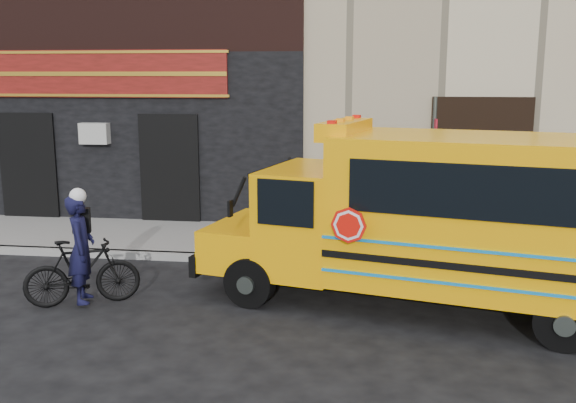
# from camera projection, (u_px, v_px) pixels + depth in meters

# --- Properties ---
(ground) EXTENTS (120.00, 120.00, 0.00)m
(ground) POSITION_uv_depth(u_px,v_px,m) (264.00, 312.00, 9.97)
(ground) COLOR black
(ground) RESTS_ON ground
(curb) EXTENTS (40.00, 0.20, 0.15)m
(curb) POSITION_uv_depth(u_px,v_px,m) (287.00, 261.00, 12.48)
(curb) COLOR gray
(curb) RESTS_ON ground
(sidewalk) EXTENTS (40.00, 3.00, 0.15)m
(sidewalk) POSITION_uv_depth(u_px,v_px,m) (296.00, 241.00, 13.94)
(sidewalk) COLOR gray
(sidewalk) RESTS_ON ground
(school_bus) EXTENTS (7.21, 3.67, 2.92)m
(school_bus) POSITION_uv_depth(u_px,v_px,m) (443.00, 216.00, 9.82)
(school_bus) COLOR black
(school_bus) RESTS_ON ground
(sign_pole) EXTENTS (0.07, 0.28, 3.22)m
(sign_pole) POSITION_uv_depth(u_px,v_px,m) (432.00, 173.00, 12.39)
(sign_pole) COLOR #404742
(sign_pole) RESTS_ON ground
(bicycle) EXTENTS (1.85, 1.20, 1.08)m
(bicycle) POSITION_uv_depth(u_px,v_px,m) (82.00, 272.00, 10.21)
(bicycle) COLOR black
(bicycle) RESTS_ON ground
(cyclist) EXTENTS (0.59, 0.73, 1.74)m
(cyclist) POSITION_uv_depth(u_px,v_px,m) (81.00, 252.00, 10.17)
(cyclist) COLOR black
(cyclist) RESTS_ON ground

